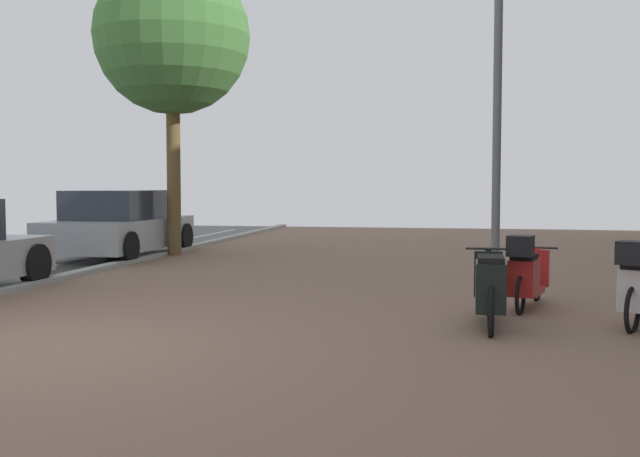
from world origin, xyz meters
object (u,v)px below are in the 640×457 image
(scooter_near, at_px, (526,274))
(parked_car_far, at_px, (119,225))
(scooter_mid, at_px, (490,288))
(street_tree, at_px, (172,37))
(lamp_post, at_px, (498,61))

(scooter_near, relative_size, parked_car_far, 0.40)
(scooter_near, distance_m, scooter_mid, 1.34)
(parked_car_far, relative_size, street_tree, 0.63)
(scooter_mid, bearing_deg, scooter_near, 69.00)
(parked_car_far, xyz_separation_m, street_tree, (1.09, 0.39, 3.99))
(lamp_post, height_order, street_tree, lamp_post)
(scooter_mid, bearing_deg, parked_car_far, 138.11)
(scooter_mid, xyz_separation_m, lamp_post, (0.26, 4.59, 3.11))
(scooter_near, height_order, scooter_mid, scooter_near)
(lamp_post, bearing_deg, parked_car_far, 164.80)
(lamp_post, relative_size, street_tree, 1.02)
(scooter_near, bearing_deg, scooter_mid, -111.00)
(parked_car_far, bearing_deg, scooter_mid, -41.89)
(parked_car_far, height_order, street_tree, street_tree)
(scooter_near, xyz_separation_m, lamp_post, (-0.22, 3.34, 3.10))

